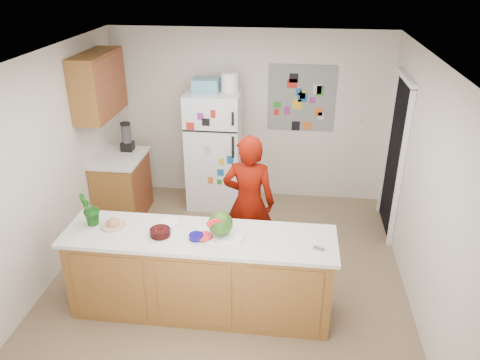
# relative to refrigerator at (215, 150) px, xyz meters

# --- Properties ---
(floor) EXTENTS (4.00, 4.50, 0.02)m
(floor) POSITION_rel_refrigerator_xyz_m (0.45, -1.88, -0.86)
(floor) COLOR brown
(floor) RESTS_ON ground
(wall_back) EXTENTS (4.00, 0.02, 2.50)m
(wall_back) POSITION_rel_refrigerator_xyz_m (0.45, 0.38, 0.40)
(wall_back) COLOR beige
(wall_back) RESTS_ON ground
(wall_left) EXTENTS (0.02, 4.50, 2.50)m
(wall_left) POSITION_rel_refrigerator_xyz_m (-1.56, -1.88, 0.40)
(wall_left) COLOR beige
(wall_left) RESTS_ON ground
(wall_right) EXTENTS (0.02, 4.50, 2.50)m
(wall_right) POSITION_rel_refrigerator_xyz_m (2.46, -1.88, 0.40)
(wall_right) COLOR beige
(wall_right) RESTS_ON ground
(ceiling) EXTENTS (4.00, 4.50, 0.02)m
(ceiling) POSITION_rel_refrigerator_xyz_m (0.45, -1.88, 1.66)
(ceiling) COLOR white
(ceiling) RESTS_ON wall_back
(doorway) EXTENTS (0.03, 0.85, 2.04)m
(doorway) POSITION_rel_refrigerator_xyz_m (2.44, -0.43, 0.17)
(doorway) COLOR black
(doorway) RESTS_ON ground
(peninsula_base) EXTENTS (2.60, 0.62, 0.88)m
(peninsula_base) POSITION_rel_refrigerator_xyz_m (0.25, -2.38, -0.41)
(peninsula_base) COLOR brown
(peninsula_base) RESTS_ON floor
(peninsula_top) EXTENTS (2.68, 0.70, 0.04)m
(peninsula_top) POSITION_rel_refrigerator_xyz_m (0.25, -2.38, 0.05)
(peninsula_top) COLOR silver
(peninsula_top) RESTS_ON peninsula_base
(side_counter_base) EXTENTS (0.60, 0.80, 0.86)m
(side_counter_base) POSITION_rel_refrigerator_xyz_m (-1.24, -0.53, -0.42)
(side_counter_base) COLOR brown
(side_counter_base) RESTS_ON floor
(side_counter_top) EXTENTS (0.64, 0.84, 0.04)m
(side_counter_top) POSITION_rel_refrigerator_xyz_m (-1.24, -0.53, 0.03)
(side_counter_top) COLOR silver
(side_counter_top) RESTS_ON side_counter_base
(upper_cabinets) EXTENTS (0.35, 1.00, 0.80)m
(upper_cabinets) POSITION_rel_refrigerator_xyz_m (-1.37, -0.58, 1.05)
(upper_cabinets) COLOR brown
(upper_cabinets) RESTS_ON wall_left
(refrigerator) EXTENTS (0.75, 0.70, 1.70)m
(refrigerator) POSITION_rel_refrigerator_xyz_m (0.00, 0.00, 0.00)
(refrigerator) COLOR silver
(refrigerator) RESTS_ON floor
(fridge_top_bin) EXTENTS (0.35, 0.28, 0.18)m
(fridge_top_bin) POSITION_rel_refrigerator_xyz_m (-0.10, 0.00, 0.94)
(fridge_top_bin) COLOR #5999B2
(fridge_top_bin) RESTS_ON refrigerator
(photo_collage) EXTENTS (0.95, 0.01, 0.95)m
(photo_collage) POSITION_rel_refrigerator_xyz_m (1.20, 0.36, 0.70)
(photo_collage) COLOR slate
(photo_collage) RESTS_ON wall_back
(person) EXTENTS (0.61, 0.41, 1.65)m
(person) POSITION_rel_refrigerator_xyz_m (0.65, -1.49, -0.03)
(person) COLOR #5F0B01
(person) RESTS_ON floor
(blender_appliance) EXTENTS (0.13, 0.13, 0.38)m
(blender_appliance) POSITION_rel_refrigerator_xyz_m (-1.19, -0.29, 0.24)
(blender_appliance) COLOR black
(blender_appliance) RESTS_ON side_counter_top
(cutting_board) EXTENTS (0.44, 0.38, 0.01)m
(cutting_board) POSITION_rel_refrigerator_xyz_m (0.40, -2.38, 0.08)
(cutting_board) COLOR silver
(cutting_board) RESTS_ON peninsula_top
(watermelon) EXTENTS (0.24, 0.24, 0.24)m
(watermelon) POSITION_rel_refrigerator_xyz_m (0.46, -2.36, 0.20)
(watermelon) COLOR #27611C
(watermelon) RESTS_ON cutting_board
(watermelon_slice) EXTENTS (0.16, 0.16, 0.02)m
(watermelon_slice) POSITION_rel_refrigerator_xyz_m (0.31, -2.43, 0.09)
(watermelon_slice) COLOR #D43449
(watermelon_slice) RESTS_ON cutting_board
(cherry_bowl) EXTENTS (0.25, 0.25, 0.07)m
(cherry_bowl) POSITION_rel_refrigerator_xyz_m (-0.12, -2.43, 0.11)
(cherry_bowl) COLOR black
(cherry_bowl) RESTS_ON peninsula_top
(white_bowl) EXTENTS (0.26, 0.26, 0.06)m
(white_bowl) POSITION_rel_refrigerator_xyz_m (-0.07, -2.27, 0.10)
(white_bowl) COLOR white
(white_bowl) RESTS_ON peninsula_top
(cobalt_bowl) EXTENTS (0.16, 0.16, 0.05)m
(cobalt_bowl) POSITION_rel_refrigerator_xyz_m (0.24, -2.45, 0.10)
(cobalt_bowl) COLOR #100766
(cobalt_bowl) RESTS_ON peninsula_top
(plate) EXTENTS (0.30, 0.30, 0.02)m
(plate) POSITION_rel_refrigerator_xyz_m (-0.63, -2.32, 0.08)
(plate) COLOR tan
(plate) RESTS_ON peninsula_top
(paper_towel) EXTENTS (0.22, 0.20, 0.02)m
(paper_towel) POSITION_rel_refrigerator_xyz_m (0.59, -2.42, 0.08)
(paper_towel) COLOR silver
(paper_towel) RESTS_ON peninsula_top
(keys) EXTENTS (0.11, 0.08, 0.01)m
(keys) POSITION_rel_refrigerator_xyz_m (1.40, -2.49, 0.08)
(keys) COLOR gray
(keys) RESTS_ON peninsula_top
(potted_plant) EXTENTS (0.22, 0.24, 0.36)m
(potted_plant) POSITION_rel_refrigerator_xyz_m (-0.86, -2.33, 0.25)
(potted_plant) COLOR #163C0F
(potted_plant) RESTS_ON peninsula_top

